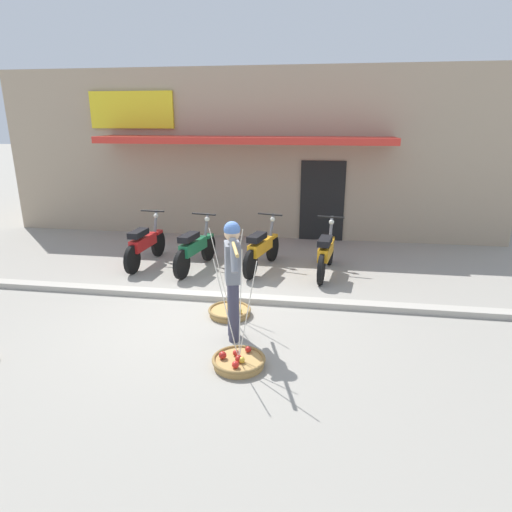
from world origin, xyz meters
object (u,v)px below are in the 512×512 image
motorcycle_third_in_row (261,249)px  motorcycle_end_of_row (326,252)px  fruit_basket_right_side (239,360)px  motorcycle_nearest_shop (145,244)px  motorcycle_second_in_row (195,248)px  fruit_basket_left_side (230,311)px  fruit_vendor (233,273)px

motorcycle_third_in_row → motorcycle_end_of_row: bearing=-3.2°
motorcycle_third_in_row → motorcycle_end_of_row: same height
fruit_basket_right_side → motorcycle_third_in_row: size_ratio=0.81×
motorcycle_nearest_shop → motorcycle_end_of_row: bearing=-0.3°
motorcycle_nearest_shop → motorcycle_end_of_row: (3.79, -0.02, 0.00)m
fruit_basket_right_side → motorcycle_second_in_row: size_ratio=0.80×
fruit_basket_left_side → fruit_basket_right_side: (0.43, -1.45, 0.00)m
motorcycle_third_in_row → fruit_basket_right_side: bearing=-86.2°
fruit_basket_left_side → motorcycle_end_of_row: (1.48, 2.20, 0.38)m
motorcycle_end_of_row → fruit_vendor: bearing=-113.5°
motorcycle_second_in_row → motorcycle_end_of_row: 2.66m
fruit_basket_left_side → motorcycle_nearest_shop: (-2.31, 2.21, 0.38)m
motorcycle_second_in_row → fruit_basket_right_side: bearing=-65.6°
motorcycle_end_of_row → motorcycle_nearest_shop: bearing=179.7°
motorcycle_nearest_shop → motorcycle_second_in_row: bearing=-7.1°
fruit_vendor → motorcycle_third_in_row: (-0.04, 3.00, -0.52)m
fruit_vendor → motorcycle_end_of_row: bearing=66.5°
motorcycle_second_in_row → motorcycle_third_in_row: bearing=8.3°
motorcycle_third_in_row → motorcycle_nearest_shop: bearing=-178.7°
fruit_vendor → fruit_basket_left_side: (-0.21, 0.73, -0.90)m
fruit_vendor → motorcycle_nearest_shop: fruit_vendor is taller
motorcycle_nearest_shop → motorcycle_second_in_row: 1.15m
fruit_basket_left_side → motorcycle_nearest_shop: fruit_basket_left_side is taller
motorcycle_third_in_row → motorcycle_end_of_row: (1.30, -0.07, 0.00)m
fruit_basket_left_side → fruit_vendor: bearing=-73.7°
motorcycle_end_of_row → fruit_basket_left_side: bearing=-124.0°
fruit_vendor → fruit_basket_right_side: bearing=-73.6°
fruit_vendor → fruit_basket_right_side: (0.21, -0.73, -0.90)m
motorcycle_second_in_row → fruit_vendor: bearing=-63.7°
fruit_vendor → motorcycle_second_in_row: (-1.38, 2.80, -0.52)m
motorcycle_nearest_shop → motorcycle_end_of_row: same height
motorcycle_third_in_row → motorcycle_second_in_row: bearing=-171.7°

